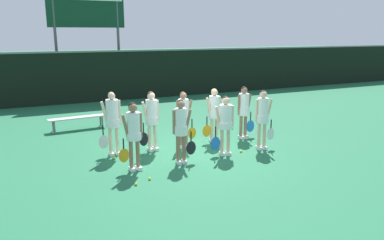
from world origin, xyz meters
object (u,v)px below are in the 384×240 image
player_0 (133,130)px  tennis_ball_3 (114,158)px  tennis_ball_4 (136,184)px  player_2 (225,120)px  bench_courtside (78,119)px  player_7 (214,111)px  player_8 (244,108)px  player_1 (181,126)px  tennis_ball_1 (241,151)px  player_3 (263,114)px  tennis_ball_0 (150,179)px  tennis_ball_2 (183,135)px  player_6 (184,115)px  player_5 (151,116)px  player_4 (112,118)px  scoreboard (87,18)px  tennis_ball_5 (233,128)px

player_0 → tennis_ball_3: bearing=99.3°
tennis_ball_4 → player_2: bearing=20.3°
bench_courtside → player_0: player_0 is taller
player_7 → player_8: bearing=-8.4°
bench_courtside → player_2: player_2 is taller
bench_courtside → player_1: player_1 is taller
tennis_ball_1 → player_3: bearing=2.6°
tennis_ball_0 → tennis_ball_4: size_ratio=0.93×
tennis_ball_2 → tennis_ball_4: bearing=-128.0°
player_2 → player_6: (-0.78, 1.13, -0.01)m
player_8 → tennis_ball_2: bearing=144.9°
tennis_ball_1 → player_2: bearing=178.5°
player_1 → tennis_ball_0: 1.70m
player_5 → player_6: bearing=-15.6°
player_4 → tennis_ball_4: size_ratio=26.09×
tennis_ball_4 → tennis_ball_2: bearing=52.0°
player_1 → tennis_ball_0: (-1.15, -0.78, -0.98)m
player_3 → player_6: 2.33m
player_2 → tennis_ball_3: size_ratio=23.87×
player_0 → player_6: size_ratio=1.02×
player_0 → tennis_ball_4: (-0.25, -0.97, -1.01)m
player_1 → player_5: size_ratio=0.98×
tennis_ball_3 → scoreboard: bearing=83.4°
tennis_ball_2 → tennis_ball_5: (2.02, 0.16, 0.00)m
player_4 → tennis_ball_1: bearing=-22.3°
player_4 → player_8: 4.28m
player_0 → tennis_ball_5: size_ratio=24.45×
player_8 → tennis_ball_5: size_ratio=24.13×
tennis_ball_2 → player_7: bearing=-55.8°
player_2 → player_5: (-1.75, 1.25, 0.03)m
tennis_ball_3 → player_0: bearing=-75.1°
player_1 → player_8: player_1 is taller
tennis_ball_0 → tennis_ball_3: size_ratio=0.91×
player_2 → tennis_ball_1: size_ratio=24.11×
player_0 → player_3: (3.95, 0.13, 0.02)m
scoreboard → tennis_ball_0: scoreboard is taller
player_1 → tennis_ball_3: 2.12m
player_3 → player_4: 4.34m
tennis_ball_5 → tennis_ball_4: bearing=-142.9°
bench_courtside → tennis_ball_2: bench_courtside is taller
player_4 → player_7: player_4 is taller
player_1 → player_3: (2.67, 0.15, 0.04)m
tennis_ball_5 → player_4: bearing=-166.2°
tennis_ball_2 → tennis_ball_0: bearing=-125.1°
player_1 → player_6: (0.62, 1.26, -0.01)m
player_0 → player_8: 4.31m
player_0 → player_1: 1.28m
tennis_ball_0 → tennis_ball_2: tennis_ball_2 is taller
player_3 → tennis_ball_5: bearing=91.6°
player_7 → tennis_ball_2: player_7 is taller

